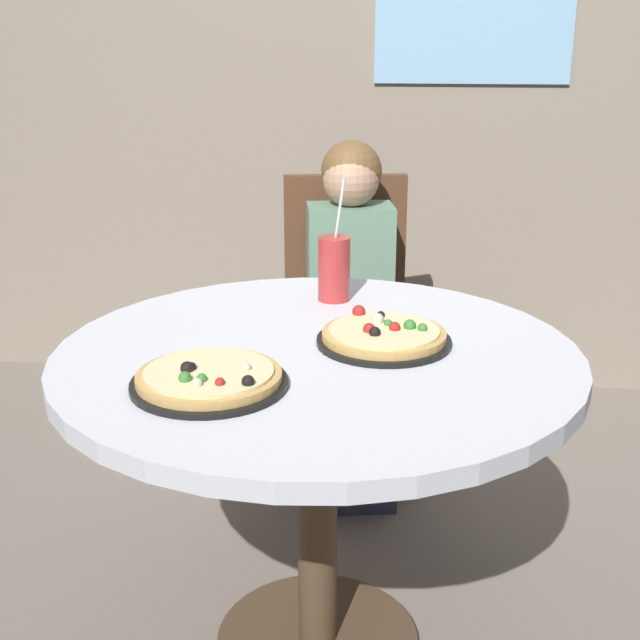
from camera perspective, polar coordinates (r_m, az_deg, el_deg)
wall_with_window at (r=3.39m, az=3.43°, el=19.84°), size 5.20×0.14×2.90m
dining_table at (r=1.84m, az=-0.18°, el=-5.21°), size 1.12×1.12×0.75m
chair_wooden at (r=2.78m, az=1.83°, el=0.85°), size 0.47×0.47×0.95m
diner_child at (r=2.63m, az=2.12°, el=-1.34°), size 0.31×0.43×1.08m
pizza_veggie at (r=1.83m, az=4.30°, el=-1.09°), size 0.29×0.29×0.05m
pizza_cheese at (r=1.62m, az=-7.45°, el=-3.94°), size 0.30×0.30×0.05m
soda_cup at (r=2.11m, az=0.86°, el=3.48°), size 0.08×0.08×0.31m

